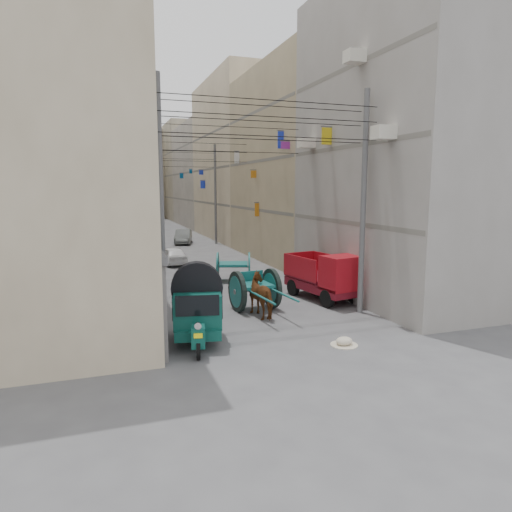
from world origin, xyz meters
name	(u,v)px	position (x,y,z in m)	size (l,w,h in m)	color
ground	(363,395)	(0.00, 0.00, 0.00)	(140.00, 140.00, 0.00)	#4B4A4D
building_row_left	(64,165)	(-8.00, 34.13, 6.46)	(8.00, 62.00, 14.00)	beige
building_row_right	(244,168)	(8.00, 34.13, 6.46)	(8.00, 62.00, 14.00)	gray
end_cap_building	(134,175)	(0.00, 66.00, 6.50)	(22.00, 10.00, 13.00)	tan
shutters_left	(141,265)	(-3.92, 10.38, 1.49)	(0.18, 14.40, 2.88)	#545359
signboards	(185,205)	(-0.01, 21.66, 3.43)	(8.22, 40.52, 5.67)	#1B31BD
ac_units	(344,113)	(3.65, 7.67, 7.43)	(0.70, 6.55, 3.35)	beige
utility_poles	(200,198)	(0.00, 17.00, 4.00)	(7.40, 22.20, 8.00)	#555557
overhead_cables	(210,143)	(0.00, 14.40, 6.77)	(7.40, 22.52, 1.12)	black
auto_rickshaw	(197,307)	(-2.80, 4.61, 1.10)	(1.86, 2.74, 1.87)	black
tonga_cart	(255,289)	(0.02, 7.61, 0.80)	(1.71, 3.48, 1.53)	black
mini_truck	(329,279)	(3.27, 7.82, 0.95)	(2.18, 3.75, 1.98)	black
second_cart	(233,266)	(0.74, 12.99, 0.77)	(1.99, 1.87, 1.44)	#155C5B
feed_sack	(344,341)	(1.23, 3.01, 0.13)	(0.50, 0.40, 0.25)	beige
horse	(264,295)	(0.05, 6.70, 0.77)	(0.83, 1.81, 1.53)	brown
distant_car_white	(173,255)	(-1.34, 19.03, 0.53)	(1.25, 3.10, 1.06)	white
distant_car_grey	(183,237)	(1.08, 28.99, 0.58)	(1.23, 3.52, 1.16)	#505553
distant_car_green	(142,226)	(-1.26, 39.69, 0.65)	(1.83, 4.50, 1.30)	#1B5040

